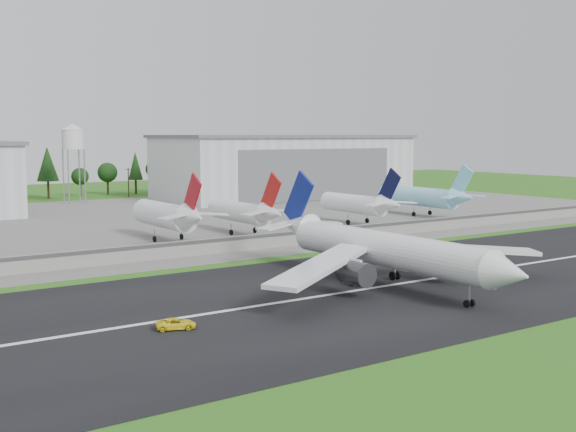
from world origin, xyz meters
TOP-DOWN VIEW (x-y plane):
  - ground at (0.00, 0.00)m, footprint 600.00×600.00m
  - runway at (0.00, 10.00)m, footprint 320.00×60.00m
  - runway_centerline at (0.00, 10.00)m, footprint 220.00×1.00m
  - apron at (0.00, 120.00)m, footprint 320.00×150.00m
  - blast_fence at (0.00, 54.99)m, footprint 240.00×0.61m
  - hangar_east at (75.00, 164.92)m, footprint 102.00×47.00m
  - water_tower at (-5.00, 185.00)m, footprint 8.40×8.40m
  - utility_poles at (0.00, 200.00)m, footprint 230.00×3.00m
  - treeline at (0.00, 215.00)m, footprint 320.00×16.00m
  - main_airliner at (-9.18, 9.56)m, footprint 57.28×59.05m
  - ground_vehicle at (-49.99, 5.14)m, footprint 5.69×4.00m
  - parked_jet_red_a at (-17.24, 76.59)m, footprint 7.36×31.29m
  - parked_jet_red_b at (3.49, 76.52)m, footprint 7.36×31.29m
  - parked_jet_navy at (41.20, 76.53)m, footprint 7.36×31.29m
  - parked_jet_skyblue at (71.37, 81.58)m, footprint 7.36×37.29m

SIDE VIEW (x-z plane):
  - ground at x=0.00m, z-range 0.00..0.00m
  - utility_poles at x=0.00m, z-range -6.00..6.00m
  - treeline at x=0.00m, z-range -11.00..11.00m
  - runway at x=0.00m, z-range 0.00..0.10m
  - apron at x=0.00m, z-range 0.00..0.10m
  - runway_centerline at x=0.00m, z-range 0.10..0.12m
  - ground_vehicle at x=-49.99m, z-range 0.10..1.54m
  - blast_fence at x=0.00m, z-range 0.06..3.56m
  - main_airliner at x=-9.18m, z-range -4.19..13.98m
  - parked_jet_red_b at x=3.49m, z-range -2.28..14.12m
  - parked_jet_navy at x=41.20m, z-range -2.26..14.21m
  - parked_jet_skyblue at x=71.37m, z-range -2.17..14.62m
  - parked_jet_red_a at x=-17.24m, z-range -2.09..14.78m
  - hangar_east at x=75.00m, z-range 0.03..25.23m
  - water_tower at x=-5.00m, z-range 9.85..39.25m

